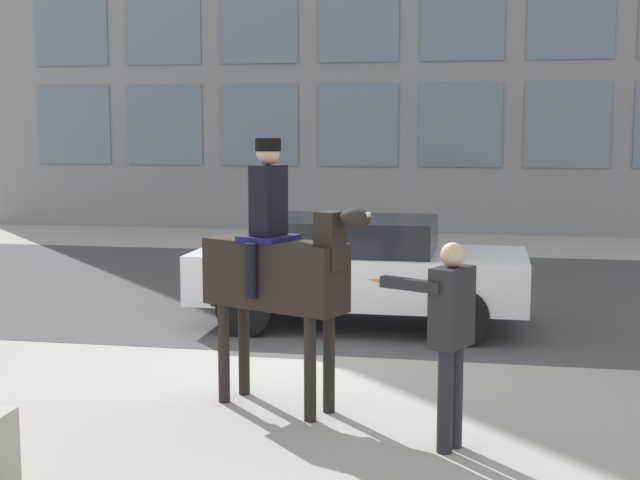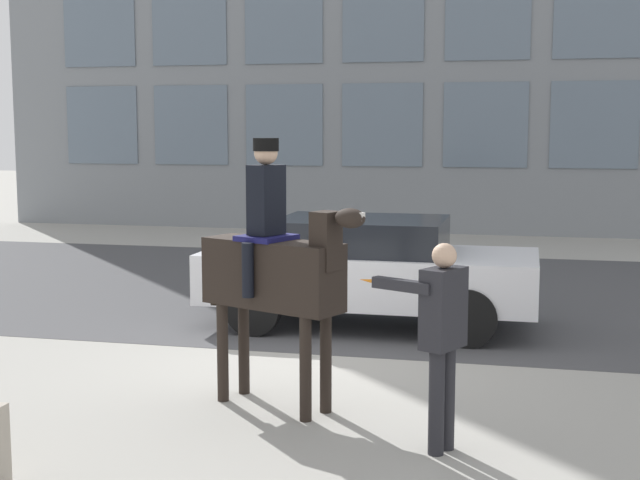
# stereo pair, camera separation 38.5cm
# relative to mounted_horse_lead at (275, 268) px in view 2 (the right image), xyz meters

# --- Properties ---
(ground_plane) EXTENTS (80.00, 80.00, 0.00)m
(ground_plane) POSITION_rel_mounted_horse_lead_xyz_m (-0.06, 1.48, -1.34)
(ground_plane) COLOR #9E9B93
(road_surface) EXTENTS (23.12, 8.50, 0.01)m
(road_surface) POSITION_rel_mounted_horse_lead_xyz_m (-0.06, 6.23, -1.33)
(road_surface) COLOR #444447
(road_surface) RESTS_ON ground_plane
(mounted_horse_lead) EXTENTS (1.71, 0.97, 2.54)m
(mounted_horse_lead) POSITION_rel_mounted_horse_lead_xyz_m (0.00, 0.00, 0.00)
(mounted_horse_lead) COLOR black
(mounted_horse_lead) RESTS_ON ground_plane
(pedestrian_bystander) EXTENTS (0.91, 0.46, 1.72)m
(pedestrian_bystander) POSITION_rel_mounted_horse_lead_xyz_m (1.62, -0.82, -0.32)
(pedestrian_bystander) COLOR #232328
(pedestrian_bystander) RESTS_ON ground_plane
(street_car_near_lane) EXTENTS (4.35, 1.92, 1.45)m
(street_car_near_lane) POSITION_rel_mounted_horse_lead_xyz_m (0.24, 3.61, -0.56)
(street_car_near_lane) COLOR silver
(street_car_near_lane) RESTS_ON ground_plane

